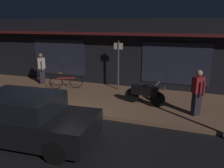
% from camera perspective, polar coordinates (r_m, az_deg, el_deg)
% --- Properties ---
extents(ground_plane, '(60.00, 60.00, 0.00)m').
position_cam_1_polar(ground_plane, '(7.76, -12.24, -10.74)').
color(ground_plane, black).
extents(sidewalk_slab, '(18.00, 4.00, 0.15)m').
position_cam_1_polar(sidewalk_slab, '(10.20, -3.62, -3.45)').
color(sidewalk_slab, '#8C6047').
rests_on(sidewalk_slab, ground_plane).
extents(storefront_building, '(18.00, 3.30, 3.60)m').
position_cam_1_polar(storefront_building, '(12.94, 2.04, 8.48)').
color(storefront_building, black).
rests_on(storefront_building, ground_plane).
extents(motorcycle, '(1.70, 0.57, 0.97)m').
position_cam_1_polar(motorcycle, '(9.07, 8.62, -2.25)').
color(motorcycle, black).
rests_on(motorcycle, sidewalk_slab).
extents(bicycle_parked, '(1.49, 0.80, 0.91)m').
position_cam_1_polar(bicycle_parked, '(11.42, -11.76, 0.58)').
color(bicycle_parked, black).
rests_on(bicycle_parked, sidewalk_slab).
extents(person_photographer, '(0.52, 0.47, 1.67)m').
position_cam_1_polar(person_photographer, '(12.56, -17.73, 3.95)').
color(person_photographer, '#28232D').
rests_on(person_photographer, sidewalk_slab).
extents(person_bystander, '(0.48, 0.51, 1.67)m').
position_cam_1_polar(person_bystander, '(8.37, 21.14, -1.92)').
color(person_bystander, '#28232D').
rests_on(person_bystander, sidewalk_slab).
extents(sign_post, '(0.44, 0.09, 2.40)m').
position_cam_1_polar(sign_post, '(10.88, 1.61, 5.58)').
color(sign_post, '#47474C').
rests_on(sign_post, sidewalk_slab).
extents(parked_car_across, '(4.21, 2.02, 1.42)m').
position_cam_1_polar(parked_car_across, '(6.98, -21.51, -8.24)').
color(parked_car_across, black).
rests_on(parked_car_across, ground_plane).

